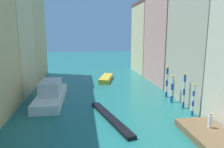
% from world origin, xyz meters
% --- Properties ---
extents(ground_plane, '(154.00, 154.00, 0.00)m').
position_xyz_m(ground_plane, '(0.00, 24.50, 0.00)').
color(ground_plane, '#1E6B66').
extents(building_left_2, '(7.27, 10.08, 21.47)m').
position_xyz_m(building_left_2, '(-14.59, 22.49, 10.74)').
color(building_left_2, beige).
rests_on(building_left_2, ground).
extents(building_left_3, '(7.27, 12.16, 22.18)m').
position_xyz_m(building_left_3, '(-14.59, 33.52, 11.11)').
color(building_left_3, '#DBB77A').
rests_on(building_left_3, ground).
extents(building_right_1, '(7.27, 11.07, 16.46)m').
position_xyz_m(building_right_1, '(14.59, 14.24, 8.24)').
color(building_right_1, '#BCB299').
rests_on(building_right_1, ground).
extents(building_right_2, '(7.27, 12.21, 19.57)m').
position_xyz_m(building_right_2, '(14.59, 26.09, 9.80)').
color(building_right_2, tan).
rests_on(building_right_2, ground).
extents(building_right_3, '(7.27, 11.86, 17.17)m').
position_xyz_m(building_right_3, '(14.59, 38.29, 8.60)').
color(building_right_3, beige).
rests_on(building_right_3, ground).
extents(waterfront_dock, '(3.64, 6.14, 0.68)m').
position_xyz_m(waterfront_dock, '(8.91, 4.04, 0.34)').
color(waterfront_dock, brown).
rests_on(waterfront_dock, ground).
extents(person_on_dock, '(0.36, 0.36, 1.46)m').
position_xyz_m(person_on_dock, '(9.44, 4.58, 1.35)').
color(person_on_dock, white).
rests_on(person_on_dock, waterfront_dock).
extents(mooring_pole_0, '(0.28, 0.28, 3.90)m').
position_xyz_m(mooring_pole_0, '(10.23, 9.11, 1.99)').
color(mooring_pole_0, '#1E479E').
rests_on(mooring_pole_0, ground).
extents(mooring_pole_1, '(0.30, 0.30, 4.68)m').
position_xyz_m(mooring_pole_1, '(10.37, 11.65, 2.39)').
color(mooring_pole_1, '#1E479E').
rests_on(mooring_pole_1, ground).
extents(mooring_pole_2, '(0.38, 0.38, 3.95)m').
position_xyz_m(mooring_pole_2, '(9.90, 14.19, 2.03)').
color(mooring_pole_2, '#1E479E').
rests_on(mooring_pole_2, ground).
extents(mooring_pole_3, '(0.36, 0.36, 4.80)m').
position_xyz_m(mooring_pole_3, '(10.07, 16.50, 2.46)').
color(mooring_pole_3, '#1E479E').
rests_on(mooring_pole_3, ground).
extents(vaporetto_white, '(3.64, 11.39, 3.00)m').
position_xyz_m(vaporetto_white, '(-7.12, 17.11, 1.10)').
color(vaporetto_white, white).
rests_on(vaporetto_white, ground).
extents(gondola_black, '(3.68, 10.24, 0.39)m').
position_xyz_m(gondola_black, '(0.42, 9.41, 0.20)').
color(gondola_black, black).
rests_on(gondola_black, ground).
extents(motorboat_0, '(3.84, 7.49, 0.90)m').
position_xyz_m(motorboat_0, '(2.24, 29.21, 0.45)').
color(motorboat_0, gold).
rests_on(motorboat_0, ground).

